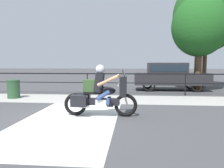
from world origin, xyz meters
name	(u,v)px	position (x,y,z in m)	size (l,w,h in m)	color
ground_plane	(55,116)	(0.00, 0.00, 0.00)	(120.00, 120.00, 0.00)	#424244
sidewalk_band	(81,99)	(0.00, 3.40, 0.01)	(44.00, 2.40, 0.01)	#A8A59E
crosswalk_band	(71,118)	(0.56, -0.20, 0.00)	(2.73, 6.00, 0.01)	silver
fence_railing	(87,78)	(0.00, 4.94, 0.89)	(36.00, 0.05, 1.13)	black
motorcycle	(100,94)	(1.39, 0.19, 0.71)	(2.31, 0.76, 1.61)	black
parked_car	(169,75)	(4.64, 7.01, 0.96)	(4.40, 1.64, 1.68)	#232326
trash_bin	(14,89)	(-3.19, 3.27, 0.44)	(0.60, 0.60, 0.87)	#284C2D
tree_behind_sign	(206,16)	(7.27, 8.90, 4.79)	(4.36, 4.36, 7.20)	brown
tree_behind_car	(199,27)	(6.28, 6.94, 3.77)	(3.21, 3.21, 5.56)	brown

